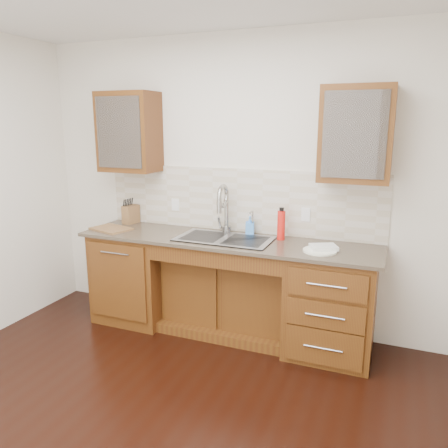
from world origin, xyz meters
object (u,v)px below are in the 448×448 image
at_px(plate, 320,251).
at_px(cutting_board, 111,229).
at_px(water_bottle, 281,225).
at_px(knife_block, 131,214).
at_px(soap_bottle, 250,225).

distance_m(plate, cutting_board, 2.00).
relative_size(water_bottle, cutting_board, 0.70).
height_order(plate, knife_block, knife_block).
height_order(water_bottle, plate, water_bottle).
xyz_separation_m(knife_block, cutting_board, (-0.02, -0.31, -0.08)).
distance_m(soap_bottle, plate, 0.77).
relative_size(knife_block, cutting_board, 0.50).
height_order(soap_bottle, cutting_board, soap_bottle).
xyz_separation_m(soap_bottle, cutting_board, (-1.30, -0.32, -0.08)).
height_order(soap_bottle, knife_block, knife_block).
xyz_separation_m(soap_bottle, water_bottle, (0.31, -0.07, 0.04)).
relative_size(soap_bottle, water_bottle, 0.66).
bearing_deg(knife_block, water_bottle, 8.24).
distance_m(soap_bottle, knife_block, 1.28).
bearing_deg(plate, water_bottle, 147.41).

